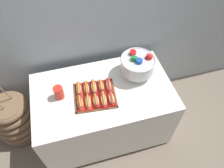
# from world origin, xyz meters

# --- Properties ---
(ground_plane) EXTENTS (10.00, 10.00, 0.00)m
(ground_plane) POSITION_xyz_m (0.00, 0.00, 0.00)
(ground_plane) COLOR #7A6B5B
(back_wall) EXTENTS (6.00, 0.10, 2.60)m
(back_wall) POSITION_xyz_m (0.00, 0.56, 1.30)
(back_wall) COLOR #9EA8B2
(back_wall) RESTS_ON ground_plane
(buffet_table) EXTENTS (1.43, 0.84, 0.80)m
(buffet_table) POSITION_xyz_m (0.00, 0.00, 0.42)
(buffet_table) COLOR white
(buffet_table) RESTS_ON ground_plane
(floor_vase) EXTENTS (0.51, 0.51, 1.11)m
(floor_vase) POSITION_xyz_m (-1.03, 0.25, 0.29)
(floor_vase) COLOR brown
(floor_vase) RESTS_ON ground_plane
(serving_tray) EXTENTS (0.44, 0.40, 0.01)m
(serving_tray) POSITION_xyz_m (-0.09, -0.04, 0.80)
(serving_tray) COLOR brown
(serving_tray) RESTS_ON buffet_table
(hot_dog_0) EXTENTS (0.07, 0.17, 0.07)m
(hot_dog_0) POSITION_xyz_m (-0.25, -0.11, 0.84)
(hot_dog_0) COLOR red
(hot_dog_0) RESTS_ON serving_tray
(hot_dog_1) EXTENTS (0.08, 0.19, 0.06)m
(hot_dog_1) POSITION_xyz_m (-0.17, -0.12, 0.83)
(hot_dog_1) COLOR red
(hot_dog_1) RESTS_ON serving_tray
(hot_dog_2) EXTENTS (0.08, 0.15, 0.06)m
(hot_dog_2) POSITION_xyz_m (-0.10, -0.12, 0.83)
(hot_dog_2) COLOR #B21414
(hot_dog_2) RESTS_ON serving_tray
(hot_dog_3) EXTENTS (0.08, 0.19, 0.06)m
(hot_dog_3) POSITION_xyz_m (-0.02, -0.13, 0.83)
(hot_dog_3) COLOR #B21414
(hot_dog_3) RESTS_ON serving_tray
(hot_dog_4) EXTENTS (0.08, 0.16, 0.06)m
(hot_dog_4) POSITION_xyz_m (0.05, -0.14, 0.83)
(hot_dog_4) COLOR #B21414
(hot_dog_4) RESTS_ON serving_tray
(hot_dog_5) EXTENTS (0.08, 0.17, 0.06)m
(hot_dog_5) POSITION_xyz_m (-0.23, 0.05, 0.84)
(hot_dog_5) COLOR red
(hot_dog_5) RESTS_ON serving_tray
(hot_dog_6) EXTENTS (0.07, 0.17, 0.06)m
(hot_dog_6) POSITION_xyz_m (-0.15, 0.05, 0.83)
(hot_dog_6) COLOR #B21414
(hot_dog_6) RESTS_ON serving_tray
(hot_dog_7) EXTENTS (0.08, 0.19, 0.06)m
(hot_dog_7) POSITION_xyz_m (-0.08, 0.04, 0.83)
(hot_dog_7) COLOR #B21414
(hot_dog_7) RESTS_ON serving_tray
(hot_dog_8) EXTENTS (0.08, 0.16, 0.06)m
(hot_dog_8) POSITION_xyz_m (-0.01, 0.03, 0.83)
(hot_dog_8) COLOR #B21414
(hot_dog_8) RESTS_ON serving_tray
(hot_dog_9) EXTENTS (0.08, 0.18, 0.06)m
(hot_dog_9) POSITION_xyz_m (0.07, 0.03, 0.83)
(hot_dog_9) COLOR red
(hot_dog_9) RESTS_ON serving_tray
(punch_bowl) EXTENTS (0.36, 0.36, 0.26)m
(punch_bowl) POSITION_xyz_m (0.40, 0.12, 0.95)
(punch_bowl) COLOR silver
(punch_bowl) RESTS_ON buffet_table
(cup_stack) EXTENTS (0.09, 0.09, 0.14)m
(cup_stack) POSITION_xyz_m (-0.42, 0.04, 0.87)
(cup_stack) COLOR red
(cup_stack) RESTS_ON buffet_table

